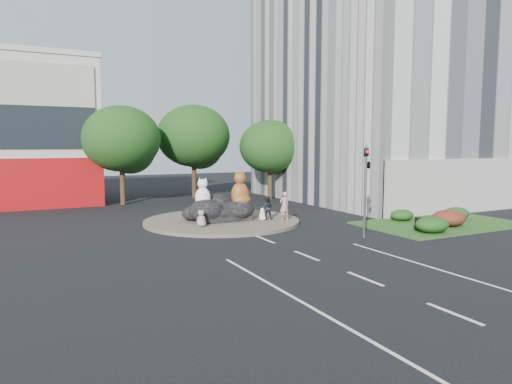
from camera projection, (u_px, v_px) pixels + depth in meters
ground at (307, 256)px, 20.67m from camera, size 120.00×120.00×0.00m
roundabout_island at (222, 221)px, 29.53m from camera, size 10.00×10.00×0.20m
rock_plinth at (222, 213)px, 29.48m from camera, size 3.20×2.60×0.90m
office_tower at (396, 9)px, 42.05m from camera, size 20.00×20.00×35.00m
grass_verge at (441, 224)px, 28.71m from camera, size 10.00×6.00×0.12m
tree_left at (122, 142)px, 37.95m from camera, size 6.46×6.46×8.27m
tree_mid at (194, 139)px, 42.83m from camera, size 6.84×6.84×8.76m
tree_right at (270, 149)px, 42.07m from camera, size 5.70×5.70×7.30m
hedge_near_green at (432, 225)px, 25.53m from camera, size 2.00×1.60×0.90m
hedge_red at (449, 218)px, 27.54m from camera, size 2.20×1.76×0.99m
hedge_mid_green at (456, 213)px, 30.00m from camera, size 1.80×1.44×0.81m
hedge_back_green at (402, 215)px, 29.59m from camera, size 1.60×1.28×0.72m
traffic_light at (367, 171)px, 24.35m from camera, size 0.44×1.24×5.00m
street_lamp at (395, 151)px, 33.05m from camera, size 2.34×0.22×8.06m
cat_white at (203, 192)px, 28.88m from camera, size 1.33×1.22×1.87m
cat_tabby at (240, 188)px, 29.38m from camera, size 1.39×1.21×2.28m
kitten_calico at (201, 218)px, 26.96m from camera, size 0.80×0.77×1.02m
kitten_white at (262, 214)px, 29.15m from camera, size 0.58×0.52×0.83m
pedestrian_pink at (284, 206)px, 29.10m from camera, size 0.69×0.47×1.85m
pedestrian_dark at (267, 208)px, 29.58m from camera, size 0.93×0.88×1.51m
litter_bin at (419, 224)px, 26.27m from camera, size 0.53×0.53×0.75m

